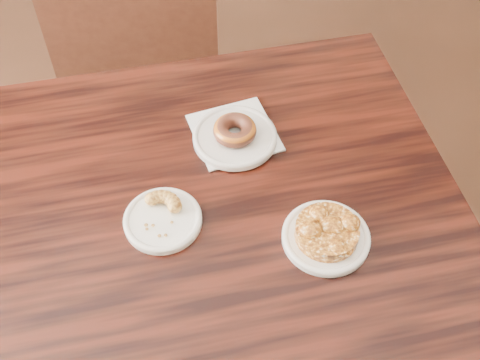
{
  "coord_description": "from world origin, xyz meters",
  "views": [
    {
      "loc": [
        -0.17,
        -0.49,
        1.7
      ],
      "look_at": [
        -0.18,
        0.22,
        0.8
      ],
      "focal_mm": 45.0,
      "sensor_mm": 36.0,
      "label": 1
    }
  ],
  "objects_px": {
    "cafe_table": "(232,301)",
    "glazed_donut": "(235,130)",
    "chair_far": "(146,47)",
    "cruller_fragment": "(162,215)",
    "apple_fritter": "(327,230)"
  },
  "relations": [
    {
      "from": "glazed_donut",
      "to": "cruller_fragment",
      "type": "bearing_deg",
      "value": -121.67
    },
    {
      "from": "cafe_table",
      "to": "glazed_donut",
      "type": "bearing_deg",
      "value": 74.59
    },
    {
      "from": "glazed_donut",
      "to": "cruller_fragment",
      "type": "xyz_separation_m",
      "value": [
        -0.13,
        -0.21,
        -0.01
      ]
    },
    {
      "from": "apple_fritter",
      "to": "cruller_fragment",
      "type": "relative_size",
      "value": 1.66
    },
    {
      "from": "apple_fritter",
      "to": "cruller_fragment",
      "type": "xyz_separation_m",
      "value": [
        -0.31,
        0.03,
        -0.01
      ]
    },
    {
      "from": "apple_fritter",
      "to": "glazed_donut",
      "type": "bearing_deg",
      "value": 125.86
    },
    {
      "from": "cafe_table",
      "to": "glazed_donut",
      "type": "xyz_separation_m",
      "value": [
        0.01,
        0.18,
        0.41
      ]
    },
    {
      "from": "chair_far",
      "to": "apple_fritter",
      "type": "height_order",
      "value": "chair_far"
    },
    {
      "from": "cafe_table",
      "to": "chair_far",
      "type": "distance_m",
      "value": 0.91
    },
    {
      "from": "cafe_table",
      "to": "cruller_fragment",
      "type": "height_order",
      "value": "cruller_fragment"
    },
    {
      "from": "apple_fritter",
      "to": "chair_far",
      "type": "bearing_deg",
      "value": 117.88
    },
    {
      "from": "chair_far",
      "to": "cruller_fragment",
      "type": "bearing_deg",
      "value": 97.69
    },
    {
      "from": "cafe_table",
      "to": "glazed_donut",
      "type": "relative_size",
      "value": 10.05
    },
    {
      "from": "cafe_table",
      "to": "cruller_fragment",
      "type": "xyz_separation_m",
      "value": [
        -0.13,
        -0.03,
        0.4
      ]
    },
    {
      "from": "cafe_table",
      "to": "apple_fritter",
      "type": "xyz_separation_m",
      "value": [
        0.18,
        -0.06,
        0.41
      ]
    }
  ]
}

